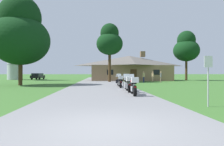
# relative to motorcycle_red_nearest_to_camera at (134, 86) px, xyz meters

# --- Properties ---
(ground_plane) EXTENTS (500.00, 500.00, 0.00)m
(ground_plane) POSITION_rel_motorcycle_red_nearest_to_camera_xyz_m (-1.99, 12.93, -0.62)
(ground_plane) COLOR #386628
(asphalt_driveway) EXTENTS (6.40, 80.00, 0.06)m
(asphalt_driveway) POSITION_rel_motorcycle_red_nearest_to_camera_xyz_m (-1.99, 10.93, -0.59)
(asphalt_driveway) COLOR slate
(asphalt_driveway) RESTS_ON ground
(motorcycle_red_nearest_to_camera) EXTENTS (0.66, 2.08, 1.30)m
(motorcycle_red_nearest_to_camera) POSITION_rel_motorcycle_red_nearest_to_camera_xyz_m (0.00, 0.00, 0.00)
(motorcycle_red_nearest_to_camera) COLOR black
(motorcycle_red_nearest_to_camera) RESTS_ON asphalt_driveway
(motorcycle_white_second_in_row) EXTENTS (0.76, 2.08, 1.30)m
(motorcycle_white_second_in_row) POSITION_rel_motorcycle_red_nearest_to_camera_xyz_m (0.02, 2.12, -0.01)
(motorcycle_white_second_in_row) COLOR black
(motorcycle_white_second_in_row) RESTS_ON asphalt_driveway
(motorcycle_blue_third_in_row) EXTENTS (0.76, 2.08, 1.30)m
(motorcycle_blue_third_in_row) POSITION_rel_motorcycle_red_nearest_to_camera_xyz_m (0.13, 3.97, -0.01)
(motorcycle_blue_third_in_row) COLOR black
(motorcycle_blue_third_in_row) RESTS_ON asphalt_driveway
(motorcycle_black_fourth_in_row) EXTENTS (0.66, 2.08, 1.30)m
(motorcycle_black_fourth_in_row) POSITION_rel_motorcycle_red_nearest_to_camera_xyz_m (-0.09, 6.57, 0.00)
(motorcycle_black_fourth_in_row) COLOR black
(motorcycle_black_fourth_in_row) RESTS_ON asphalt_driveway
(motorcycle_orange_farthest_in_row) EXTENTS (0.72, 2.08, 1.30)m
(motorcycle_orange_farthest_in_row) POSITION_rel_motorcycle_red_nearest_to_camera_xyz_m (-0.01, 8.56, -0.01)
(motorcycle_orange_farthest_in_row) COLOR black
(motorcycle_orange_farthest_in_row) RESTS_ON asphalt_driveway
(stone_lodge) EXTENTS (15.60, 9.50, 5.77)m
(stone_lodge) POSITION_rel_motorcycle_red_nearest_to_camera_xyz_m (4.02, 26.52, 1.89)
(stone_lodge) COLOR #896B4C
(stone_lodge) RESTS_ON ground
(bystander_tan_shirt_near_lodge) EXTENTS (0.29, 0.54, 1.67)m
(bystander_tan_shirt_near_lodge) POSITION_rel_motorcycle_red_nearest_to_camera_xyz_m (6.79, 19.65, 0.31)
(bystander_tan_shirt_near_lodge) COLOR #75664C
(bystander_tan_shirt_near_lodge) RESTS_ON ground
(bystander_gray_shirt_beside_signpost) EXTENTS (0.30, 0.53, 1.67)m
(bystander_gray_shirt_beside_signpost) POSITION_rel_motorcycle_red_nearest_to_camera_xyz_m (7.45, 17.54, 0.31)
(bystander_gray_shirt_beside_signpost) COLOR #75664C
(bystander_gray_shirt_beside_signpost) RESTS_ON ground
(bystander_tan_shirt_by_tree) EXTENTS (0.40, 0.45, 1.67)m
(bystander_tan_shirt_by_tree) POSITION_rel_motorcycle_red_nearest_to_camera_xyz_m (4.69, 17.19, 0.31)
(bystander_tan_shirt_by_tree) COLOR navy
(bystander_tan_shirt_by_tree) RESTS_ON ground
(metal_signpost_roadside) EXTENTS (0.36, 0.06, 2.14)m
(metal_signpost_roadside) POSITION_rel_motorcycle_red_nearest_to_camera_xyz_m (2.43, -4.03, 0.73)
(metal_signpost_roadside) COLOR #9EA0A5
(metal_signpost_roadside) RESTS_ON ground
(tree_left_far) EXTENTS (5.08, 5.08, 10.71)m
(tree_left_far) POSITION_rel_motorcycle_red_nearest_to_camera_xyz_m (-17.40, 27.98, 6.74)
(tree_left_far) COLOR #422D19
(tree_left_far) RESTS_ON ground
(tree_left_near) EXTENTS (6.75, 6.75, 10.48)m
(tree_left_near) POSITION_rel_motorcycle_red_nearest_to_camera_xyz_m (-11.26, 11.54, 5.44)
(tree_left_near) COLOR #422D19
(tree_left_near) RESTS_ON ground
(tree_right_of_lodge) EXTENTS (4.97, 4.97, 9.69)m
(tree_right_of_lodge) POSITION_rel_motorcycle_red_nearest_to_camera_xyz_m (14.97, 25.04, 5.80)
(tree_right_of_lodge) COLOR #422D19
(tree_right_of_lodge) RESTS_ON ground
(tree_by_lodge_front) EXTENTS (4.13, 4.13, 9.23)m
(tree_by_lodge_front) POSITION_rel_motorcycle_red_nearest_to_camera_xyz_m (-0.40, 18.61, 5.86)
(tree_by_lodge_front) COLOR #422D19
(tree_by_lodge_front) RESTS_ON ground
(metal_silo_distant) EXTENTS (3.00, 3.00, 7.37)m
(metal_silo_distant) POSITION_rel_motorcycle_red_nearest_to_camera_xyz_m (-20.50, 32.19, 3.07)
(metal_silo_distant) COLOR #B2B7BC
(metal_silo_distant) RESTS_ON ground
(parked_black_suv_far_left) EXTENTS (2.07, 4.68, 1.40)m
(parked_black_suv_far_left) POSITION_rel_motorcycle_red_nearest_to_camera_xyz_m (-15.96, 33.70, 0.16)
(parked_black_suv_far_left) COLOR black
(parked_black_suv_far_left) RESTS_ON ground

